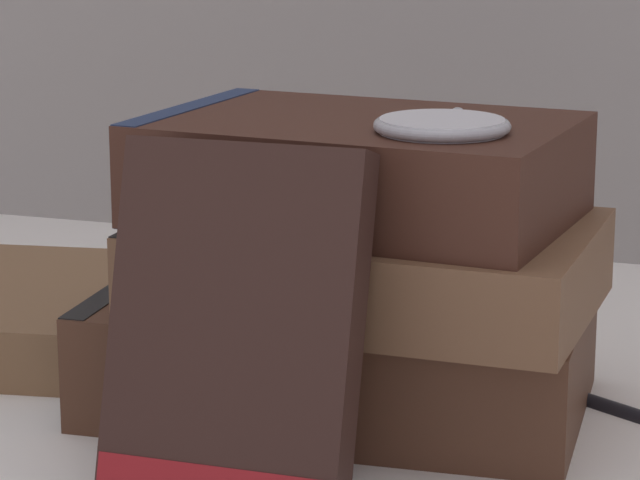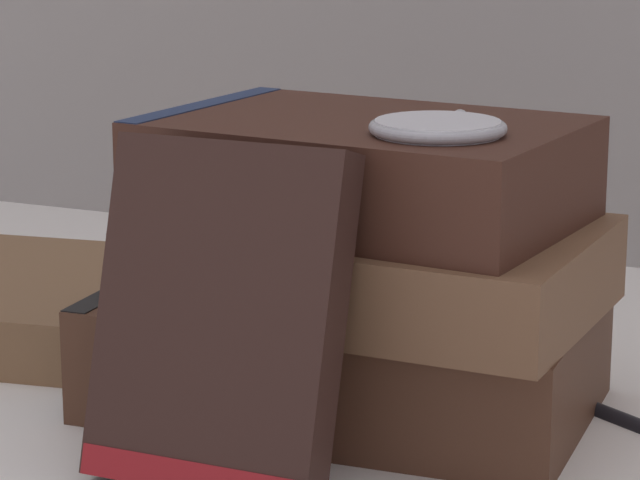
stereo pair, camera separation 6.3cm
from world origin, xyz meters
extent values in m
plane|color=white|center=(0.00, 0.00, 0.00)|extent=(3.00, 3.00, 0.00)
cube|color=#4C2D1E|center=(0.01, 0.03, 0.03)|extent=(0.22, 0.14, 0.05)
cube|color=black|center=(-0.09, 0.03, 0.03)|extent=(0.02, 0.13, 0.05)
cube|color=brown|center=(0.03, 0.02, 0.07)|extent=(0.19, 0.13, 0.04)
cube|color=black|center=(-0.06, 0.03, 0.07)|extent=(0.02, 0.13, 0.04)
cube|color=#422319|center=(0.02, 0.03, 0.11)|extent=(0.19, 0.14, 0.04)
cube|color=navy|center=(-0.06, 0.04, 0.11)|extent=(0.02, 0.12, 0.04)
cube|color=#331E19|center=(0.00, -0.06, 0.07)|extent=(0.10, 0.06, 0.14)
cube|color=maroon|center=(0.00, -0.08, 0.01)|extent=(0.10, 0.02, 0.02)
cylinder|color=silver|center=(0.06, 0.01, 0.14)|extent=(0.05, 0.05, 0.01)
torus|color=#B2B2B7|center=(0.06, 0.01, 0.14)|extent=(0.06, 0.06, 0.01)
sphere|color=#B2B2B7|center=(0.06, 0.04, 0.14)|extent=(0.01, 0.01, 0.01)
camera|label=1|loc=(0.21, -0.59, 0.24)|focal=85.00mm
camera|label=2|loc=(0.26, -0.56, 0.24)|focal=85.00mm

